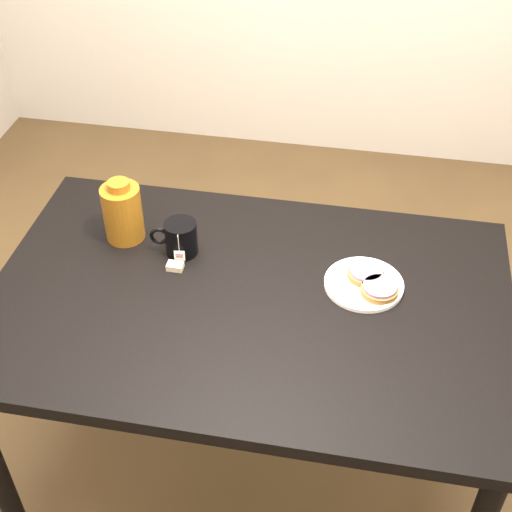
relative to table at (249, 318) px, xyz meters
name	(u,v)px	position (x,y,z in m)	size (l,w,h in m)	color
ground_plane	(250,457)	(0.00, 0.00, -0.67)	(4.00, 4.00, 0.00)	brown
table	(249,318)	(0.00, 0.00, 0.00)	(1.40, 0.90, 0.75)	black
plate	(364,283)	(0.30, 0.10, 0.09)	(0.22, 0.22, 0.02)	white
bagel_back	(366,273)	(0.30, 0.12, 0.11)	(0.11, 0.11, 0.03)	brown
bagel_front	(380,289)	(0.34, 0.07, 0.11)	(0.13, 0.13, 0.03)	brown
mug	(180,238)	(-0.22, 0.15, 0.14)	(0.14, 0.10, 0.10)	black
teabag_pouch	(175,266)	(-0.22, 0.07, 0.09)	(0.04, 0.03, 0.02)	#C6B793
bagel_package	(123,212)	(-0.40, 0.19, 0.17)	(0.15, 0.15, 0.19)	#5F340C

